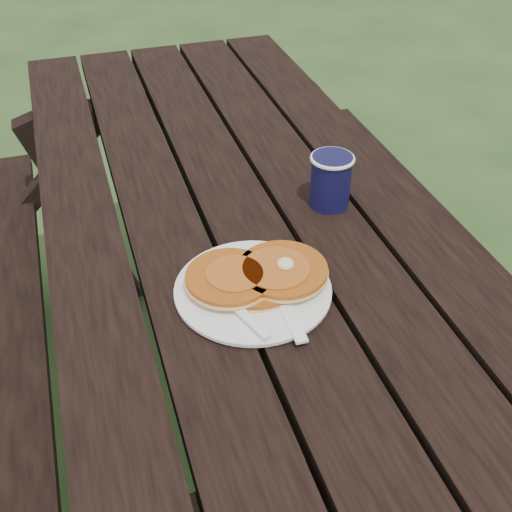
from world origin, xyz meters
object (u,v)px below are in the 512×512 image
object	(u,v)px
picnic_table	(237,334)
coffee_cup	(331,178)
plate	(253,290)
pancake_stack	(258,275)

from	to	relation	value
picnic_table	coffee_cup	distance (m)	0.48
plate	coffee_cup	distance (m)	0.31
plate	pancake_stack	size ratio (longest dim) A/B	1.06
picnic_table	coffee_cup	world-z (taller)	coffee_cup
plate	coffee_cup	bearing A→B (deg)	43.02
plate	coffee_cup	size ratio (longest dim) A/B	2.36
coffee_cup	plate	bearing A→B (deg)	-136.98
pancake_stack	coffee_cup	world-z (taller)	coffee_cup
pancake_stack	plate	bearing A→B (deg)	-134.23
pancake_stack	coffee_cup	distance (m)	0.29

